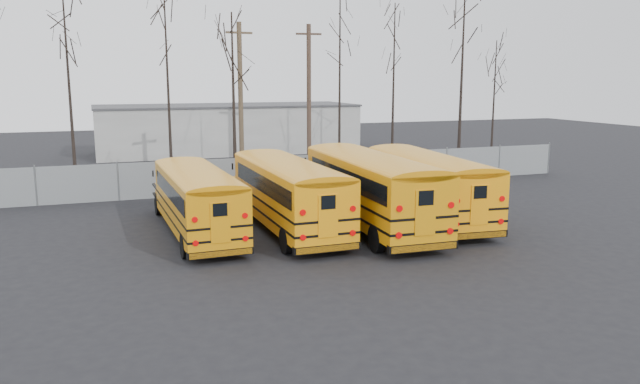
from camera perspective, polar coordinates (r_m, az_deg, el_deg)
name	(u,v)px	position (r m, az deg, el deg)	size (l,w,h in m)	color
ground	(343,242)	(24.91, 2.13, -4.61)	(120.00, 120.00, 0.00)	black
fence	(264,174)	(35.88, -5.11, 1.64)	(40.00, 0.04, 2.00)	gray
distant_building	(227,129)	(55.57, -8.49, 5.72)	(22.00, 8.00, 4.00)	beige
bus_a	(196,196)	(26.14, -11.23, -0.32)	(2.56, 10.27, 2.86)	black
bus_b	(287,189)	(26.53, -3.05, 0.31)	(2.59, 11.05, 3.09)	black
bus_c	(369,184)	(26.97, 4.50, 0.74)	(3.15, 11.90, 3.30)	black
bus_d	(426,180)	(28.92, 9.67, 1.05)	(3.54, 11.27, 3.10)	black
utility_pole_left	(241,100)	(40.21, -7.27, 8.36)	(1.75, 0.44, 9.85)	brown
utility_pole_right	(309,96)	(44.37, -1.02, 8.79)	(1.80, 0.36, 10.09)	#453227
tree_2	(69,90)	(36.75, -21.94, 8.68)	(0.26, 0.26, 11.62)	black
tree_3	(168,91)	(36.90, -13.71, 8.98)	(0.26, 0.26, 11.42)	black
tree_4	(234,102)	(36.99, -7.90, 8.17)	(0.26, 0.26, 10.13)	black
tree_5	(340,78)	(39.36, 1.81, 10.40)	(0.26, 0.26, 12.88)	black
tree_6	(393,87)	(45.00, 6.73, 9.49)	(0.26, 0.26, 11.53)	black
tree_7	(462,77)	(44.99, 12.82, 10.19)	(0.26, 0.26, 12.93)	black
tree_8	(494,105)	(46.23, 15.58, 7.63)	(0.26, 0.26, 9.00)	black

